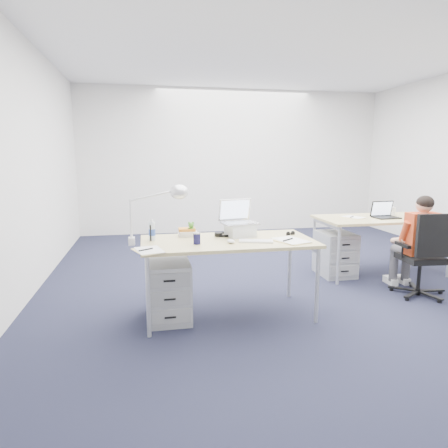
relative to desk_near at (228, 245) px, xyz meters
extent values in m
plane|color=black|center=(1.02, 0.76, -0.68)|extent=(7.00, 7.00, 0.00)
cube|color=silver|center=(1.02, 4.26, 0.72)|extent=(6.00, 0.02, 2.80)
cube|color=silver|center=(-1.98, 0.76, 0.72)|extent=(0.02, 7.00, 2.80)
cube|color=white|center=(1.02, 0.76, 2.12)|extent=(6.00, 7.00, 0.01)
cube|color=tan|center=(0.00, 0.00, 0.03)|extent=(1.60, 0.80, 0.03)
cylinder|color=#B7BABC|center=(-0.75, -0.35, -0.33)|extent=(0.04, 0.04, 0.70)
cylinder|color=#B7BABC|center=(0.75, -0.35, -0.33)|extent=(0.04, 0.04, 0.70)
cylinder|color=#B7BABC|center=(-0.75, 0.35, -0.33)|extent=(0.04, 0.04, 0.70)
cylinder|color=#B7BABC|center=(0.75, 0.35, -0.33)|extent=(0.04, 0.04, 0.70)
cube|color=tan|center=(2.21, 0.98, 0.03)|extent=(1.60, 0.80, 0.03)
cylinder|color=#B7BABC|center=(1.46, 0.63, -0.33)|extent=(0.04, 0.04, 0.70)
cylinder|color=#B7BABC|center=(1.46, 1.33, -0.33)|extent=(0.04, 0.04, 0.70)
cylinder|color=#B7BABC|center=(2.96, 1.33, -0.33)|extent=(0.04, 0.04, 0.70)
cylinder|color=black|center=(2.16, 0.12, -0.46)|extent=(0.04, 0.04, 0.36)
cube|color=black|center=(2.16, 0.12, -0.27)|extent=(0.43, 0.43, 0.06)
cube|color=black|center=(2.14, -0.07, 0.02)|extent=(0.38, 0.08, 0.45)
cube|color=#B53B19|center=(2.16, 0.14, 0.00)|extent=(0.34, 0.19, 0.46)
sphere|color=tan|center=(2.16, 0.14, 0.31)|extent=(0.18, 0.18, 0.18)
cube|color=#A6A9AB|center=(-0.57, 0.00, -0.41)|extent=(0.40, 0.50, 0.55)
cube|color=#A6A9AB|center=(1.61, 1.00, -0.41)|extent=(0.40, 0.50, 0.55)
cube|color=white|center=(0.23, -0.13, 0.05)|extent=(0.33, 0.21, 0.02)
ellipsoid|color=white|center=(0.00, -0.14, 0.06)|extent=(0.08, 0.11, 0.03)
cylinder|color=#15133C|center=(-0.31, -0.11, 0.10)|extent=(0.07, 0.07, 0.10)
cylinder|color=silver|center=(-0.69, 0.12, 0.15)|extent=(0.08, 0.08, 0.20)
cube|color=silver|center=(-0.35, 0.26, 0.09)|extent=(0.19, 0.16, 0.08)
cube|color=black|center=(-0.70, 0.10, 0.12)|extent=(0.05, 0.04, 0.15)
cube|color=#E7D286|center=(-0.74, -0.31, 0.05)|extent=(0.27, 0.33, 0.01)
cube|color=#E7D286|center=(0.55, -0.17, 0.05)|extent=(0.33, 0.39, 0.01)
cylinder|color=white|center=(2.46, 1.12, 0.10)|extent=(0.10, 0.10, 0.11)
cube|color=white|center=(1.85, 1.03, 0.05)|extent=(0.28, 0.32, 0.01)
camera|label=1|loc=(-0.75, -3.57, 0.82)|focal=32.00mm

